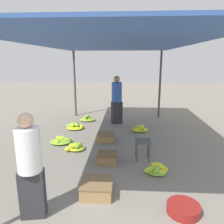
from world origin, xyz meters
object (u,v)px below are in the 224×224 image
banana_pile_left_2 (61,140)px  banana_pile_right_1 (139,129)px  shopper_walking_mid (117,99)px  banana_pile_left_3 (87,119)px  banana_pile_right_0 (157,169)px  crate_mid (106,137)px  stool (143,144)px  banana_pile_left_0 (75,126)px  crate_far (97,188)px  banana_pile_left_1 (75,147)px  crate_near (107,158)px  vendor_foreground (30,165)px  basin_black (183,209)px

banana_pile_left_2 → banana_pile_right_1: size_ratio=1.12×
banana_pile_right_1 → shopper_walking_mid: 1.42m
banana_pile_left_3 → banana_pile_right_1: bearing=-31.3°
banana_pile_right_0 → crate_mid: size_ratio=1.14×
banana_pile_left_3 → stool: bearing=-59.9°
banana_pile_left_0 → crate_far: same height
banana_pile_left_2 → shopper_walking_mid: 2.60m
banana_pile_left_1 → crate_near: 1.05m
banana_pile_left_0 → crate_mid: bearing=-41.4°
shopper_walking_mid → banana_pile_left_1: bearing=-110.5°
banana_pile_left_2 → crate_near: crate_near is taller
shopper_walking_mid → banana_pile_right_1: bearing=-49.9°
crate_near → banana_pile_left_0: bearing=118.6°
vendor_foreground → banana_pile_left_2: bearing=98.8°
banana_pile_left_0 → banana_pile_left_3: size_ratio=1.10×
banana_pile_left_2 → banana_pile_left_3: (0.33, 2.25, 0.01)m
crate_near → crate_mid: 1.35m
banana_pile_left_1 → crate_mid: (0.69, 0.74, 0.01)m
banana_pile_left_2 → basin_black: bearing=-45.1°
stool → basin_black: (0.48, -1.76, -0.30)m
stool → banana_pile_left_3: (-1.80, 3.12, -0.28)m
stool → shopper_walking_mid: bearing=103.8°
banana_pile_left_1 → crate_near: size_ratio=1.19×
basin_black → crate_mid: crate_mid is taller
banana_pile_left_0 → banana_pile_left_2: (-0.09, -1.25, -0.03)m
crate_far → shopper_walking_mid: bearing=88.0°
crate_far → banana_pile_left_3: bearing=101.9°
crate_near → shopper_walking_mid: bearing=88.6°
crate_mid → crate_far: bearing=-88.1°
crate_mid → shopper_walking_mid: size_ratio=0.28×
basin_black → banana_pile_right_1: size_ratio=0.94×
basin_black → banana_pile_left_2: banana_pile_left_2 is taller
banana_pile_left_2 → banana_pile_right_1: bearing=27.3°
stool → banana_pile_left_0: 2.95m
basin_black → shopper_walking_mid: bearing=104.3°
banana_pile_left_2 → banana_pile_right_1: (2.18, 1.13, 0.01)m
banana_pile_left_3 → banana_pile_right_0: size_ratio=1.03×
stool → basin_black: bearing=-74.7°
basin_black → crate_near: crate_near is taller
crate_mid → banana_pile_left_2: bearing=-166.8°
vendor_foreground → banana_pile_left_1: bearing=88.4°
stool → banana_pile_left_1: bearing=165.9°
banana_pile_left_0 → banana_pile_left_1: size_ratio=1.20×
crate_near → shopper_walking_mid: 3.18m
crate_near → crate_mid: size_ratio=0.91×
banana_pile_left_0 → banana_pile_left_1: (0.41, -1.71, -0.01)m
banana_pile_right_0 → stool: bearing=112.9°
banana_pile_right_0 → crate_far: (-1.11, -0.78, 0.04)m
vendor_foreground → stool: size_ratio=3.39×
banana_pile_left_2 → crate_far: 2.59m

